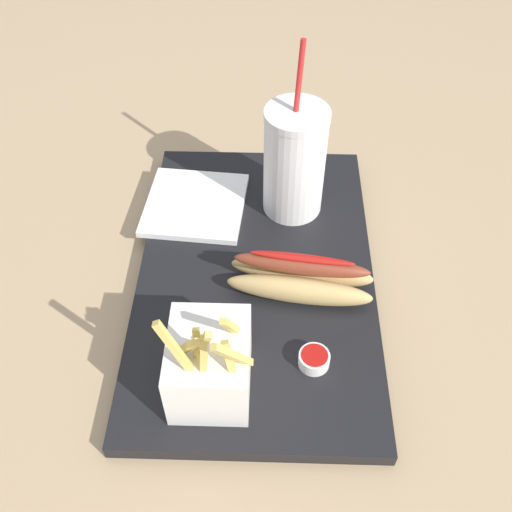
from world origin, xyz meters
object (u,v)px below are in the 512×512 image
Objects in this scene: fries_basket at (210,364)px; hot_dog_1 at (301,277)px; napkin_stack at (195,205)px; ketchup_cup_1 at (314,359)px; soda_cup at (294,162)px.

hot_dog_1 is at bearing -36.32° from fries_basket.
napkin_stack is (0.29, 0.05, -0.04)m from fries_basket.
fries_basket is 4.13× the size of ketchup_cup_1.
hot_dog_1 reaches higher than napkin_stack.
fries_basket is at bearing -170.84° from napkin_stack.
ketchup_cup_1 is at bearing -75.24° from fries_basket.
ketchup_cup_1 reaches higher than napkin_stack.
napkin_stack is (0.26, 0.16, -0.01)m from ketchup_cup_1.
hot_dog_1 is 0.11m from ketchup_cup_1.
napkin_stack is (0.15, 0.15, -0.02)m from hot_dog_1.
soda_cup reaches higher than napkin_stack.
ketchup_cup_1 is 0.26× the size of napkin_stack.
hot_dog_1 is at bearing 7.38° from ketchup_cup_1.
ketchup_cup_1 is (-0.26, -0.02, -0.07)m from soda_cup.
napkin_stack is at bearing 32.18° from ketchup_cup_1.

